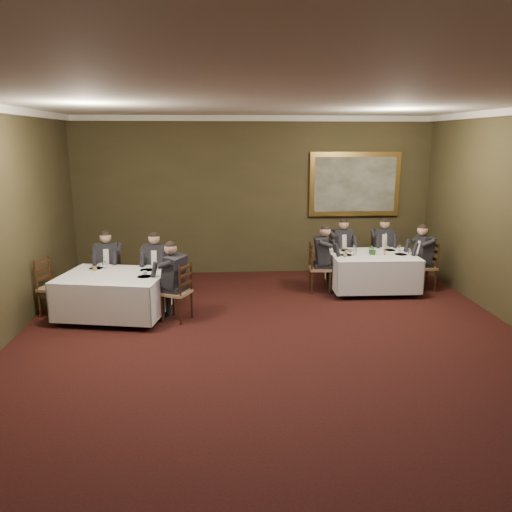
{
  "coord_description": "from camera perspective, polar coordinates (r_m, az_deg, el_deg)",
  "views": [
    {
      "loc": [
        -0.76,
        -6.17,
        3.02
      ],
      "look_at": [
        -0.19,
        1.72,
        1.15
      ],
      "focal_mm": 35.0,
      "sensor_mm": 36.0,
      "label": 1
    }
  ],
  "objects": [
    {
      "name": "ground",
      "position": [
        6.91,
        2.68,
        -12.63
      ],
      "size": [
        10.0,
        10.0,
        0.0
      ],
      "primitive_type": "plane",
      "color": "black",
      "rests_on": "ground"
    },
    {
      "name": "ceiling",
      "position": [
        6.23,
        3.04,
        17.69
      ],
      "size": [
        8.0,
        10.0,
        0.1
      ],
      "primitive_type": "cube",
      "color": "silver",
      "rests_on": "back_wall"
    },
    {
      "name": "back_wall",
      "position": [
        11.27,
        -0.21,
        6.84
      ],
      "size": [
        8.0,
        0.1,
        3.5
      ],
      "primitive_type": "cube",
      "color": "#38331C",
      "rests_on": "ground"
    },
    {
      "name": "crown_molding",
      "position": [
        6.23,
        3.04,
        17.14
      ],
      "size": [
        8.0,
        10.0,
        0.12
      ],
      "color": "white",
      "rests_on": "back_wall"
    },
    {
      "name": "table_main",
      "position": [
        10.31,
        13.11,
        -1.49
      ],
      "size": [
        1.72,
        1.32,
        0.67
      ],
      "rotation": [
        0.0,
        0.0,
        -0.02
      ],
      "color": "black",
      "rests_on": "ground"
    },
    {
      "name": "table_second",
      "position": [
        8.9,
        -15.89,
        -4.0
      ],
      "size": [
        1.97,
        1.64,
        0.67
      ],
      "rotation": [
        0.0,
        0.0,
        -0.19
      ],
      "color": "black",
      "rests_on": "ground"
    },
    {
      "name": "chair_main_backleft",
      "position": [
        11.05,
        9.58,
        -1.22
      ],
      "size": [
        0.52,
        0.5,
        1.0
      ],
      "rotation": [
        0.0,
        0.0,
        3.35
      ],
      "color": "#93714B",
      "rests_on": "ground"
    },
    {
      "name": "diner_main_backleft",
      "position": [
        10.98,
        9.65,
        -0.08
      ],
      "size": [
        0.49,
        0.55,
        1.35
      ],
      "rotation": [
        0.0,
        0.0,
        3.35
      ],
      "color": "black",
      "rests_on": "chair_main_backleft"
    },
    {
      "name": "chair_main_backright",
      "position": [
        11.28,
        14.09,
        -1.14
      ],
      "size": [
        0.46,
        0.44,
        1.0
      ],
      "rotation": [
        0.0,
        0.0,
        3.1
      ],
      "color": "#93714B",
      "rests_on": "ground"
    },
    {
      "name": "diner_main_backright",
      "position": [
        11.22,
        14.17,
        -0.02
      ],
      "size": [
        0.43,
        0.5,
        1.35
      ],
      "rotation": [
        0.0,
        0.0,
        3.1
      ],
      "color": "black",
      "rests_on": "chair_main_backright"
    },
    {
      "name": "chair_main_endleft",
      "position": [
        10.11,
        7.23,
        -2.5
      ],
      "size": [
        0.45,
        0.46,
        1.0
      ],
      "rotation": [
        0.0,
        0.0,
        -1.63
      ],
      "color": "#93714B",
      "rests_on": "ground"
    },
    {
      "name": "diner_main_endleft",
      "position": [
        10.05,
        7.33,
        -1.25
      ],
      "size": [
        0.5,
        0.44,
        1.35
      ],
      "rotation": [
        0.0,
        0.0,
        -1.63
      ],
      "color": "black",
      "rests_on": "chair_main_endleft"
    },
    {
      "name": "chair_main_endright",
      "position": [
        10.69,
        18.58,
        -2.23
      ],
      "size": [
        0.45,
        0.47,
        1.0
      ],
      "rotation": [
        0.0,
        0.0,
        1.64
      ],
      "color": "#93714B",
      "rests_on": "ground"
    },
    {
      "name": "diner_main_endright",
      "position": [
        10.63,
        18.61,
        -1.05
      ],
      "size": [
        0.51,
        0.44,
        1.35
      ],
      "rotation": [
        0.0,
        0.0,
        1.64
      ],
      "color": "black",
      "rests_on": "chair_main_endright"
    },
    {
      "name": "chair_sec_backleft",
      "position": [
        9.92,
        -16.36,
        -3.26
      ],
      "size": [
        0.45,
        0.43,
        1.0
      ],
      "rotation": [
        0.0,
        0.0,
        3.17
      ],
      "color": "#93714B",
      "rests_on": "ground"
    },
    {
      "name": "diner_sec_backleft",
      "position": [
        9.85,
        -16.46,
        -2.0
      ],
      "size": [
        0.43,
        0.49,
        1.35
      ],
      "rotation": [
        0.0,
        0.0,
        3.17
      ],
      "color": "black",
      "rests_on": "chair_sec_backleft"
    },
    {
      "name": "chair_sec_backright",
      "position": [
        9.59,
        -11.18,
        -3.53
      ],
      "size": [
        0.49,
        0.47,
        1.0
      ],
      "rotation": [
        0.0,
        0.0,
        3.01
      ],
      "color": "#93714B",
      "rests_on": "ground"
    },
    {
      "name": "diner_sec_backright",
      "position": [
        9.52,
        -11.26,
        -2.23
      ],
      "size": [
        0.46,
        0.53,
        1.35
      ],
      "rotation": [
        0.0,
        0.0,
        3.01
      ],
      "color": "black",
      "rests_on": "chair_sec_backright"
    },
    {
      "name": "chair_sec_endright",
      "position": [
        8.59,
        -8.97,
        -5.43
      ],
      "size": [
        0.57,
        0.58,
        1.0
      ],
      "rotation": [
        0.0,
        0.0,
        1.12
      ],
      "color": "#93714B",
      "rests_on": "ground"
    },
    {
      "name": "diner_sec_endright",
      "position": [
        8.53,
        -9.09,
        -3.97
      ],
      "size": [
        0.61,
        0.57,
        1.35
      ],
      "rotation": [
        0.0,
        0.0,
        1.12
      ],
      "color": "black",
      "rests_on": "chair_sec_endright"
    },
    {
      "name": "chair_sec_endleft",
      "position": [
        9.43,
        -22.05,
        -4.57
      ],
      "size": [
        0.53,
        0.54,
        1.0
      ],
      "rotation": [
        0.0,
        0.0,
        -1.87
      ],
      "color": "#93714B",
      "rests_on": "ground"
    },
    {
      "name": "centerpiece",
      "position": [
        10.17,
        13.22,
        0.82
      ],
      "size": [
        0.24,
        0.21,
        0.24
      ],
      "primitive_type": "imported",
      "rotation": [
        0.0,
        0.0,
        0.12
      ],
      "color": "#2D5926",
      "rests_on": "table_main"
    },
    {
      "name": "candlestick",
      "position": [
        10.2,
        14.55,
        1.06
      ],
      "size": [
        0.07,
        0.07,
        0.45
      ],
      "color": "gold",
      "rests_on": "table_main"
    },
    {
      "name": "place_setting_table_main",
      "position": [
        10.48,
        10.54,
        0.83
      ],
      "size": [
        0.33,
        0.31,
        0.14
      ],
      "color": "white",
      "rests_on": "table_main"
    },
    {
      "name": "place_setting_table_second",
      "position": [
        9.34,
        -17.47,
        -1.11
      ],
      "size": [
        0.33,
        0.31,
        0.14
      ],
      "color": "white",
      "rests_on": "table_second"
    },
    {
      "name": "painting",
      "position": [
        11.55,
        11.21,
        8.04
      ],
      "size": [
        2.05,
        0.09,
        1.43
      ],
      "color": "gold",
      "rests_on": "back_wall"
    }
  ]
}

